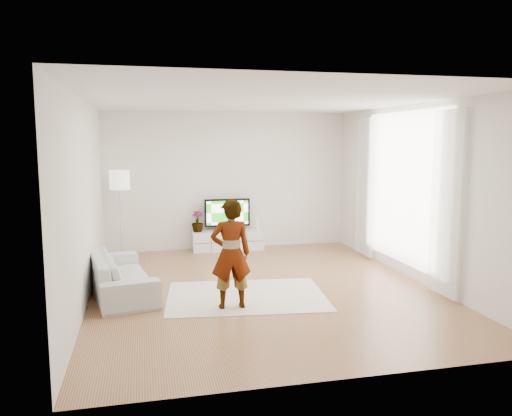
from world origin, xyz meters
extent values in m
plane|color=#A97A4C|center=(0.00, 0.00, 0.00)|extent=(6.00, 6.00, 0.00)
plane|color=white|center=(0.00, 0.00, 2.80)|extent=(6.00, 6.00, 0.00)
cube|color=silver|center=(-2.50, 0.00, 1.40)|extent=(0.02, 6.00, 2.80)
cube|color=silver|center=(2.50, 0.00, 1.40)|extent=(0.02, 6.00, 2.80)
cube|color=silver|center=(0.00, 3.00, 1.40)|extent=(5.00, 0.02, 2.80)
cube|color=silver|center=(0.00, -3.00, 1.40)|extent=(5.00, 0.02, 2.80)
cube|color=white|center=(2.48, 0.30, 1.45)|extent=(0.01, 2.60, 2.50)
cube|color=white|center=(2.40, -1.00, 1.35)|extent=(0.04, 0.70, 2.60)
cube|color=white|center=(2.40, 1.60, 1.35)|extent=(0.04, 0.70, 2.60)
cube|color=silver|center=(-0.06, 2.77, 0.20)|extent=(1.44, 0.41, 0.41)
cube|color=black|center=(-0.06, 2.56, 0.20)|extent=(1.40, 0.00, 0.01)
cube|color=black|center=(-0.42, 2.56, 0.20)|extent=(0.01, 0.00, 0.36)
cube|color=black|center=(0.30, 2.56, 0.20)|extent=(0.01, 0.00, 0.36)
cube|color=black|center=(-0.06, 2.79, 0.41)|extent=(0.33, 0.18, 0.02)
cube|color=black|center=(-0.06, 2.79, 0.46)|extent=(0.07, 0.04, 0.07)
cube|color=black|center=(-0.06, 2.79, 0.77)|extent=(0.93, 0.05, 0.57)
cube|color=#238C16|center=(-0.06, 2.77, 0.77)|extent=(0.85, 0.01, 0.48)
cube|color=white|center=(0.57, 2.77, 0.50)|extent=(0.07, 0.15, 0.20)
cube|color=#4CB2FF|center=(0.57, 2.69, 0.52)|extent=(0.01, 0.00, 0.11)
imported|color=#3F7238|center=(-0.67, 2.77, 0.61)|extent=(0.25, 0.25, 0.42)
cube|color=beige|center=(-0.31, -0.33, 0.01)|extent=(2.41, 1.86, 0.01)
imported|color=#334772|center=(-0.61, -0.78, 0.74)|extent=(0.54, 0.37, 1.46)
imported|color=beige|center=(-2.07, 0.23, 0.29)|extent=(1.13, 2.11, 0.58)
cylinder|color=silver|center=(-2.14, 2.57, 0.01)|extent=(0.29, 0.29, 0.02)
cylinder|color=silver|center=(-2.14, 2.57, 0.67)|extent=(0.04, 0.04, 1.29)
cylinder|color=white|center=(-2.14, 2.57, 1.49)|extent=(0.37, 0.37, 0.36)
camera|label=1|loc=(-1.72, -7.13, 2.22)|focal=35.00mm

